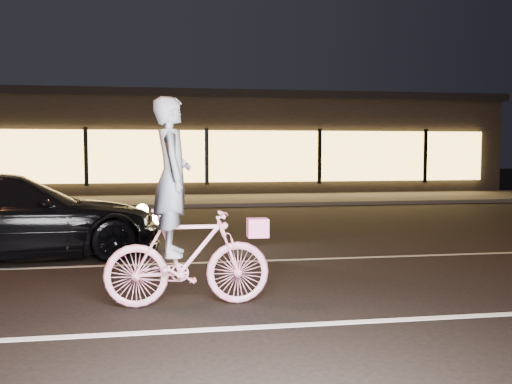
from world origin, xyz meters
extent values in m
plane|color=black|center=(0.00, 0.00, 0.00)|extent=(90.00, 90.00, 0.00)
cube|color=silver|center=(0.00, -1.50, 0.00)|extent=(60.00, 0.12, 0.01)
cube|color=gray|center=(0.00, 2.00, 0.00)|extent=(60.00, 0.10, 0.01)
cube|color=#383533|center=(0.00, 13.00, 0.06)|extent=(30.00, 4.00, 0.12)
cube|color=black|center=(0.00, 19.00, 2.00)|extent=(25.00, 8.00, 4.00)
cube|color=black|center=(0.00, 19.00, 4.05)|extent=(25.40, 8.40, 0.30)
cube|color=#FFC359|center=(0.00, 14.90, 1.60)|extent=(23.00, 0.15, 2.00)
cube|color=black|center=(-4.50, 14.82, 1.60)|extent=(0.15, 0.08, 2.20)
cube|color=black|center=(0.00, 14.82, 1.60)|extent=(0.15, 0.08, 2.20)
cube|color=black|center=(4.50, 14.82, 1.60)|extent=(0.15, 0.08, 2.20)
cube|color=black|center=(9.00, 14.82, 1.60)|extent=(0.15, 0.08, 2.20)
imported|color=#FF428A|center=(-1.45, -0.56, 0.58)|extent=(1.94, 0.55, 1.17)
imported|color=silver|center=(-1.61, -0.56, 1.53)|extent=(0.44, 0.67, 1.84)
cube|color=#FF59B3|center=(-0.61, -0.56, 0.91)|extent=(0.24, 0.20, 0.22)
imported|color=black|center=(-4.29, 2.79, 0.73)|extent=(5.39, 3.26, 1.46)
sphere|color=#FFF2BF|center=(-2.12, 4.05, 0.67)|extent=(0.24, 0.24, 0.24)
sphere|color=#FFF2BF|center=(-1.78, 2.75, 0.67)|extent=(0.24, 0.24, 0.24)
camera|label=1|loc=(-1.74, -7.21, 1.84)|focal=40.00mm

